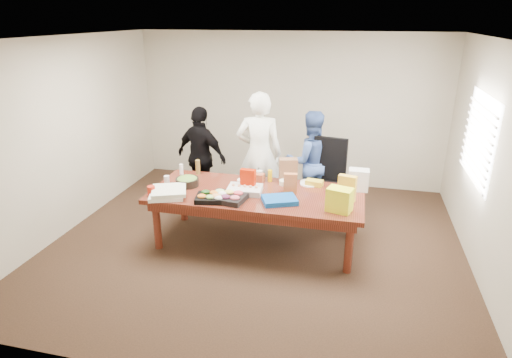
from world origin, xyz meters
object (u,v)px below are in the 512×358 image
(person_right, at_px, (310,162))
(office_chair, at_px, (327,184))
(sheet_cake, at_px, (245,190))
(salad_bowl, at_px, (187,182))
(conference_table, at_px, (256,218))
(person_center, at_px, (259,154))

(person_right, bearing_deg, office_chair, 107.87)
(office_chair, relative_size, sheet_cake, 2.69)
(office_chair, bearing_deg, salad_bowl, -145.23)
(conference_table, xyz_separation_m, salad_bowl, (-0.98, 0.02, 0.43))
(office_chair, relative_size, person_center, 0.63)
(conference_table, relative_size, sheet_cake, 6.28)
(person_center, bearing_deg, sheet_cake, 84.87)
(person_center, xyz_separation_m, sheet_cake, (0.05, -1.06, -0.17))
(office_chair, bearing_deg, person_right, 138.39)
(conference_table, relative_size, office_chair, 2.34)
(person_right, height_order, sheet_cake, person_right)
(person_center, relative_size, salad_bowl, 5.97)
(conference_table, height_order, office_chair, office_chair)
(person_center, xyz_separation_m, person_right, (0.75, 0.27, -0.15))
(sheet_cake, bearing_deg, person_right, 57.36)
(person_center, distance_m, person_right, 0.82)
(person_center, height_order, sheet_cake, person_center)
(person_center, relative_size, sheet_cake, 4.29)
(conference_table, relative_size, salad_bowl, 8.73)
(conference_table, distance_m, salad_bowl, 1.07)
(person_center, bearing_deg, salad_bowl, 44.02)
(office_chair, distance_m, person_center, 1.13)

